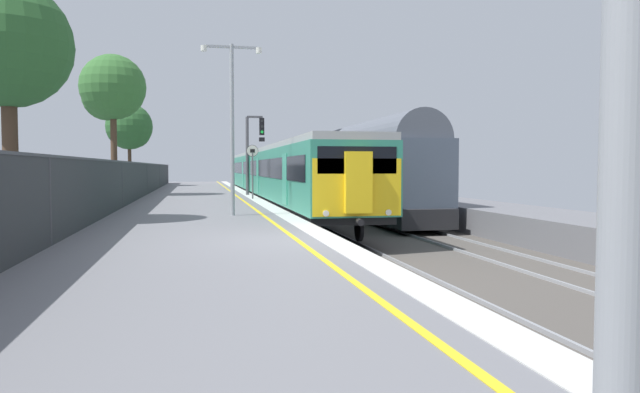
{
  "coord_description": "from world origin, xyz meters",
  "views": [
    {
      "loc": [
        -2.49,
        -12.82,
        1.61
      ],
      "look_at": [
        1.43,
        5.98,
        0.65
      ],
      "focal_mm": 33.03,
      "sensor_mm": 36.0,
      "label": 1
    }
  ],
  "objects": [
    {
      "name": "ground",
      "position": [
        2.64,
        0.0,
        -0.61
      ],
      "size": [
        17.4,
        110.0,
        1.21
      ],
      "color": "slate"
    },
    {
      "name": "commuter_train_at_platform",
      "position": [
        2.1,
        24.28,
        1.27
      ],
      "size": [
        2.83,
        41.44,
        3.81
      ],
      "color": "#2D846B",
      "rests_on": "ground"
    },
    {
      "name": "freight_train_adjacent_track",
      "position": [
        6.1,
        27.02,
        1.65
      ],
      "size": [
        2.6,
        38.14,
        4.85
      ],
      "color": "#232326",
      "rests_on": "ground"
    },
    {
      "name": "signal_gantry",
      "position": [
        0.64,
        21.55,
        2.88
      ],
      "size": [
        1.1,
        0.24,
        4.59
      ],
      "color": "#47474C",
      "rests_on": "ground"
    },
    {
      "name": "speed_limit_sign",
      "position": [
        0.25,
        17.18,
        1.75
      ],
      "size": [
        0.59,
        0.08,
        2.74
      ],
      "color": "#59595B",
      "rests_on": "ground"
    },
    {
      "name": "platform_lamp_mid",
      "position": [
        -1.35,
        6.99,
        3.35
      ],
      "size": [
        2.0,
        0.2,
        5.68
      ],
      "color": "#93999E",
      "rests_on": "ground"
    },
    {
      "name": "platform_back_fence",
      "position": [
        -5.45,
        0.0,
        0.98
      ],
      "size": [
        0.07,
        99.0,
        1.87
      ],
      "color": "#282B2D",
      "rests_on": "ground"
    },
    {
      "name": "background_tree_left",
      "position": [
        -7.24,
        22.36,
        5.95
      ],
      "size": [
        3.65,
        3.73,
        7.95
      ],
      "color": "#473323",
      "rests_on": "ground"
    },
    {
      "name": "background_tree_centre",
      "position": [
        -7.71,
        5.45,
        4.97
      ],
      "size": [
        3.58,
        3.58,
        6.88
      ],
      "color": "#473323",
      "rests_on": "ground"
    },
    {
      "name": "background_tree_right",
      "position": [
        -8.08,
        39.94,
        4.97
      ],
      "size": [
        3.93,
        3.93,
        7.06
      ],
      "color": "#473323",
      "rests_on": "ground"
    }
  ]
}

